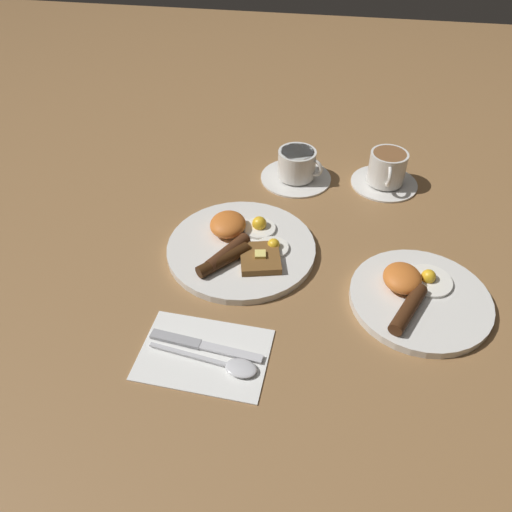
{
  "coord_description": "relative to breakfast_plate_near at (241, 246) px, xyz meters",
  "views": [
    {
      "loc": [
        0.71,
        0.15,
        0.65
      ],
      "look_at": [
        0.04,
        0.03,
        0.03
      ],
      "focal_mm": 35.0,
      "sensor_mm": 36.0,
      "label": 1
    }
  ],
  "objects": [
    {
      "name": "teacup_near",
      "position": [
        -0.27,
        0.08,
        0.02
      ],
      "size": [
        0.16,
        0.16,
        0.07
      ],
      "color": "silver",
      "rests_on": "ground_plane"
    },
    {
      "name": "knife",
      "position": [
        0.24,
        -0.02,
        -0.01
      ],
      "size": [
        0.04,
        0.19,
        0.01
      ],
      "rotation": [
        0.0,
        0.0,
        1.45
      ],
      "color": "silver",
      "rests_on": "napkin"
    },
    {
      "name": "breakfast_plate_far",
      "position": [
        0.08,
        0.33,
        -0.0
      ],
      "size": [
        0.24,
        0.24,
        0.05
      ],
      "color": "silver",
      "rests_on": "ground_plane"
    },
    {
      "name": "teacup_far",
      "position": [
        -0.28,
        0.28,
        0.02
      ],
      "size": [
        0.15,
        0.15,
        0.08
      ],
      "color": "silver",
      "rests_on": "ground_plane"
    },
    {
      "name": "napkin",
      "position": [
        0.25,
        -0.01,
        -0.01
      ],
      "size": [
        0.15,
        0.21,
        0.01
      ],
      "primitive_type": "cube",
      "rotation": [
        0.0,
        0.0,
        -0.05
      ],
      "color": "white",
      "rests_on": "ground_plane"
    },
    {
      "name": "ground_plane",
      "position": [
        0.0,
        0.0,
        -0.01
      ],
      "size": [
        3.0,
        3.0,
        0.0
      ],
      "primitive_type": "plane",
      "color": "olive"
    },
    {
      "name": "spoon",
      "position": [
        0.27,
        0.03,
        -0.0
      ],
      "size": [
        0.05,
        0.18,
        0.01
      ],
      "rotation": [
        0.0,
        0.0,
        1.42
      ],
      "color": "silver",
      "rests_on": "napkin"
    },
    {
      "name": "breakfast_plate_near",
      "position": [
        0.0,
        0.0,
        0.0
      ],
      "size": [
        0.29,
        0.29,
        0.05
      ],
      "color": "silver",
      "rests_on": "ground_plane"
    }
  ]
}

